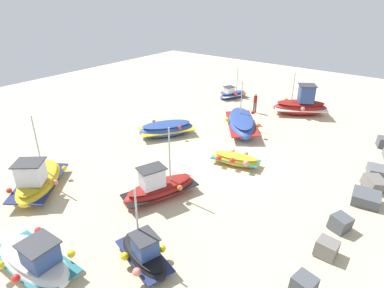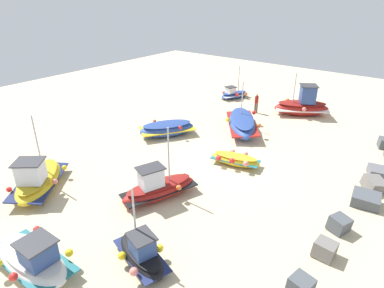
{
  "view_description": "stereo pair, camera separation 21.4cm",
  "coord_description": "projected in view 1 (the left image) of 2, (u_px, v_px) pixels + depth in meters",
  "views": [
    {
      "loc": [
        16.13,
        9.35,
        10.01
      ],
      "look_at": [
        0.75,
        -2.32,
        0.9
      ],
      "focal_mm": 31.21,
      "sensor_mm": 36.0,
      "label": 1
    },
    {
      "loc": [
        16.0,
        9.52,
        10.01
      ],
      "look_at": [
        0.75,
        -2.32,
        0.9
      ],
      "focal_mm": 31.21,
      "sensor_mm": 36.0,
      "label": 2
    }
  ],
  "objects": [
    {
      "name": "fishing_boat_2",
      "position": [
        34.0,
        260.0,
        12.75
      ],
      "size": [
        2.25,
        4.04,
        1.73
      ],
      "rotation": [
        0.0,
        0.0,
        1.6
      ],
      "color": "white",
      "rests_on": "ground_plane"
    },
    {
      "name": "fishing_boat_1",
      "position": [
        167.0,
        129.0,
        24.62
      ],
      "size": [
        4.38,
        3.69,
        1.05
      ],
      "rotation": [
        0.0,
        0.0,
        5.71
      ],
      "color": "#2D4C9E",
      "rests_on": "ground_plane"
    },
    {
      "name": "breakwater_rocks",
      "position": [
        366.0,
        187.0,
        17.76
      ],
      "size": [
        23.06,
        2.5,
        1.21
      ],
      "color": "slate",
      "rests_on": "ground_plane"
    },
    {
      "name": "ground_plane",
      "position": [
        228.0,
        162.0,
        21.01
      ],
      "size": [
        58.41,
        58.41,
        0.0
      ],
      "primitive_type": "plane",
      "color": "beige"
    },
    {
      "name": "fishing_boat_4",
      "position": [
        233.0,
        94.0,
        33.02
      ],
      "size": [
        3.3,
        2.36,
        3.16
      ],
      "rotation": [
        0.0,
        0.0,
        5.9
      ],
      "color": "#2D4C9E",
      "rests_on": "ground_plane"
    },
    {
      "name": "fishing_boat_8",
      "position": [
        236.0,
        159.0,
        20.57
      ],
      "size": [
        1.87,
        3.22,
        0.77
      ],
      "rotation": [
        0.0,
        0.0,
        4.91
      ],
      "color": "gold",
      "rests_on": "ground_plane"
    },
    {
      "name": "fishing_boat_3",
      "position": [
        159.0,
        188.0,
        17.22
      ],
      "size": [
        4.31,
        2.64,
        3.84
      ],
      "rotation": [
        0.0,
        0.0,
        5.94
      ],
      "color": "maroon",
      "rests_on": "ground_plane"
    },
    {
      "name": "fishing_boat_0",
      "position": [
        241.0,
        123.0,
        25.44
      ],
      "size": [
        5.57,
        4.84,
        3.7
      ],
      "rotation": [
        0.0,
        0.0,
        0.64
      ],
      "color": "#2D4C9E",
      "rests_on": "ground_plane"
    },
    {
      "name": "person_walking",
      "position": [
        255.0,
        102.0,
        28.93
      ],
      "size": [
        0.32,
        0.32,
        1.72
      ],
      "rotation": [
        0.0,
        0.0,
        3.51
      ],
      "color": "brown",
      "rests_on": "ground_plane"
    },
    {
      "name": "fishing_boat_7",
      "position": [
        144.0,
        253.0,
        13.17
      ],
      "size": [
        2.12,
        3.23,
        3.34
      ],
      "rotation": [
        0.0,
        0.0,
        1.27
      ],
      "color": "black",
      "rests_on": "ground_plane"
    },
    {
      "name": "fishing_boat_6",
      "position": [
        301.0,
        105.0,
        28.56
      ],
      "size": [
        3.92,
        4.8,
        3.68
      ],
      "rotation": [
        0.0,
        0.0,
        2.13
      ],
      "color": "maroon",
      "rests_on": "ground_plane"
    },
    {
      "name": "fishing_boat_5",
      "position": [
        38.0,
        180.0,
        17.83
      ],
      "size": [
        4.58,
        4.24,
        4.07
      ],
      "rotation": [
        0.0,
        0.0,
        0.69
      ],
      "color": "gold",
      "rests_on": "ground_plane"
    }
  ]
}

